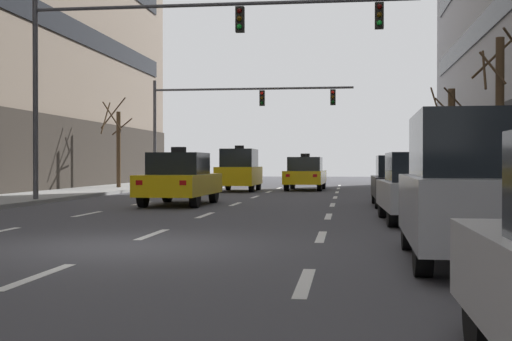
% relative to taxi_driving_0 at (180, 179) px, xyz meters
% --- Properties ---
extents(ground_plane, '(120.00, 120.00, 0.00)m').
position_rel_taxi_driving_0_xyz_m(ground_plane, '(1.75, -11.33, -0.85)').
color(ground_plane, '#424247').
extents(lane_stripe_l1_s5, '(0.16, 2.00, 0.01)m').
position_rel_taxi_driving_0_xyz_m(lane_stripe_l1_s5, '(-1.51, -4.33, -0.85)').
color(lane_stripe_l1_s5, silver).
rests_on(lane_stripe_l1_s5, ground).
extents(lane_stripe_l1_s6, '(0.16, 2.00, 0.01)m').
position_rel_taxi_driving_0_xyz_m(lane_stripe_l1_s6, '(-1.51, 0.67, -0.85)').
color(lane_stripe_l1_s6, silver).
rests_on(lane_stripe_l1_s6, ground).
extents(lane_stripe_l1_s7, '(0.16, 2.00, 0.01)m').
position_rel_taxi_driving_0_xyz_m(lane_stripe_l1_s7, '(-1.51, 5.67, -0.85)').
color(lane_stripe_l1_s7, silver).
rests_on(lane_stripe_l1_s7, ground).
extents(lane_stripe_l1_s8, '(0.16, 2.00, 0.01)m').
position_rel_taxi_driving_0_xyz_m(lane_stripe_l1_s8, '(-1.51, 10.67, -0.85)').
color(lane_stripe_l1_s8, silver).
rests_on(lane_stripe_l1_s8, ground).
extents(lane_stripe_l1_s9, '(0.16, 2.00, 0.01)m').
position_rel_taxi_driving_0_xyz_m(lane_stripe_l1_s9, '(-1.51, 15.67, -0.85)').
color(lane_stripe_l1_s9, silver).
rests_on(lane_stripe_l1_s9, ground).
extents(lane_stripe_l1_s10, '(0.16, 2.00, 0.01)m').
position_rel_taxi_driving_0_xyz_m(lane_stripe_l1_s10, '(-1.51, 20.67, -0.85)').
color(lane_stripe_l1_s10, silver).
rests_on(lane_stripe_l1_s10, ground).
extents(lane_stripe_l2_s3, '(0.16, 2.00, 0.01)m').
position_rel_taxi_driving_0_xyz_m(lane_stripe_l2_s3, '(1.75, -14.33, -0.85)').
color(lane_stripe_l2_s3, silver).
rests_on(lane_stripe_l2_s3, ground).
extents(lane_stripe_l2_s4, '(0.16, 2.00, 0.01)m').
position_rel_taxi_driving_0_xyz_m(lane_stripe_l2_s4, '(1.75, -9.33, -0.85)').
color(lane_stripe_l2_s4, silver).
rests_on(lane_stripe_l2_s4, ground).
extents(lane_stripe_l2_s5, '(0.16, 2.00, 0.01)m').
position_rel_taxi_driving_0_xyz_m(lane_stripe_l2_s5, '(1.75, -4.33, -0.85)').
color(lane_stripe_l2_s5, silver).
rests_on(lane_stripe_l2_s5, ground).
extents(lane_stripe_l2_s6, '(0.16, 2.00, 0.01)m').
position_rel_taxi_driving_0_xyz_m(lane_stripe_l2_s6, '(1.75, 0.67, -0.85)').
color(lane_stripe_l2_s6, silver).
rests_on(lane_stripe_l2_s6, ground).
extents(lane_stripe_l2_s7, '(0.16, 2.00, 0.01)m').
position_rel_taxi_driving_0_xyz_m(lane_stripe_l2_s7, '(1.75, 5.67, -0.85)').
color(lane_stripe_l2_s7, silver).
rests_on(lane_stripe_l2_s7, ground).
extents(lane_stripe_l2_s8, '(0.16, 2.00, 0.01)m').
position_rel_taxi_driving_0_xyz_m(lane_stripe_l2_s8, '(1.75, 10.67, -0.85)').
color(lane_stripe_l2_s8, silver).
rests_on(lane_stripe_l2_s8, ground).
extents(lane_stripe_l2_s9, '(0.16, 2.00, 0.01)m').
position_rel_taxi_driving_0_xyz_m(lane_stripe_l2_s9, '(1.75, 15.67, -0.85)').
color(lane_stripe_l2_s9, silver).
rests_on(lane_stripe_l2_s9, ground).
extents(lane_stripe_l2_s10, '(0.16, 2.00, 0.01)m').
position_rel_taxi_driving_0_xyz_m(lane_stripe_l2_s10, '(1.75, 20.67, -0.85)').
color(lane_stripe_l2_s10, silver).
rests_on(lane_stripe_l2_s10, ground).
extents(lane_stripe_l3_s3, '(0.16, 2.00, 0.01)m').
position_rel_taxi_driving_0_xyz_m(lane_stripe_l3_s3, '(5.01, -14.33, -0.85)').
color(lane_stripe_l3_s3, silver).
rests_on(lane_stripe_l3_s3, ground).
extents(lane_stripe_l3_s4, '(0.16, 2.00, 0.01)m').
position_rel_taxi_driving_0_xyz_m(lane_stripe_l3_s4, '(5.01, -9.33, -0.85)').
color(lane_stripe_l3_s4, silver).
rests_on(lane_stripe_l3_s4, ground).
extents(lane_stripe_l3_s5, '(0.16, 2.00, 0.01)m').
position_rel_taxi_driving_0_xyz_m(lane_stripe_l3_s5, '(5.01, -4.33, -0.85)').
color(lane_stripe_l3_s5, silver).
rests_on(lane_stripe_l3_s5, ground).
extents(lane_stripe_l3_s6, '(0.16, 2.00, 0.01)m').
position_rel_taxi_driving_0_xyz_m(lane_stripe_l3_s6, '(5.01, 0.67, -0.85)').
color(lane_stripe_l3_s6, silver).
rests_on(lane_stripe_l3_s6, ground).
extents(lane_stripe_l3_s7, '(0.16, 2.00, 0.01)m').
position_rel_taxi_driving_0_xyz_m(lane_stripe_l3_s7, '(5.01, 5.67, -0.85)').
color(lane_stripe_l3_s7, silver).
rests_on(lane_stripe_l3_s7, ground).
extents(lane_stripe_l3_s8, '(0.16, 2.00, 0.01)m').
position_rel_taxi_driving_0_xyz_m(lane_stripe_l3_s8, '(5.01, 10.67, -0.85)').
color(lane_stripe_l3_s8, silver).
rests_on(lane_stripe_l3_s8, ground).
extents(lane_stripe_l3_s9, '(0.16, 2.00, 0.01)m').
position_rel_taxi_driving_0_xyz_m(lane_stripe_l3_s9, '(5.01, 15.67, -0.85)').
color(lane_stripe_l3_s9, silver).
rests_on(lane_stripe_l3_s9, ground).
extents(lane_stripe_l3_s10, '(0.16, 2.00, 0.01)m').
position_rel_taxi_driving_0_xyz_m(lane_stripe_l3_s10, '(5.01, 20.67, -0.85)').
color(lane_stripe_l3_s10, silver).
rests_on(lane_stripe_l3_s10, ground).
extents(taxi_driving_0, '(1.99, 4.63, 1.92)m').
position_rel_taxi_driving_0_xyz_m(taxi_driving_0, '(0.00, 0.00, 0.00)').
color(taxi_driving_0, black).
rests_on(taxi_driving_0, ground).
extents(taxi_driving_1, '(1.82, 4.31, 2.26)m').
position_rel_taxi_driving_0_xyz_m(taxi_driving_1, '(0.21, 11.40, 0.18)').
color(taxi_driving_1, black).
rests_on(taxi_driving_1, ground).
extents(taxi_driving_2, '(2.02, 4.57, 1.88)m').
position_rel_taxi_driving_0_xyz_m(taxi_driving_2, '(3.36, 13.25, -0.02)').
color(taxi_driving_2, black).
rests_on(taxi_driving_2, ground).
extents(car_parked_1, '(1.89, 4.33, 2.08)m').
position_rel_taxi_driving_0_xyz_m(car_parked_1, '(7.22, -12.42, 0.18)').
color(car_parked_1, black).
rests_on(car_parked_1, ground).
extents(car_parked_2, '(1.93, 4.39, 1.63)m').
position_rel_taxi_driving_0_xyz_m(car_parked_2, '(7.22, -5.88, -0.05)').
color(car_parked_2, black).
rests_on(car_parked_2, ground).
extents(car_parked_3, '(1.82, 4.33, 1.62)m').
position_rel_taxi_driving_0_xyz_m(car_parked_3, '(7.22, 0.13, -0.05)').
color(car_parked_3, black).
rests_on(car_parked_3, ground).
extents(traffic_signal_0, '(13.07, 0.35, 6.87)m').
position_rel_taxi_driving_0_xyz_m(traffic_signal_0, '(-0.54, 0.29, 4.43)').
color(traffic_signal_0, '#4C4C51').
rests_on(traffic_signal_0, sidewalk_left).
extents(traffic_signal_1, '(11.08, 0.35, 5.85)m').
position_rel_taxi_driving_0_xyz_m(traffic_signal_1, '(-1.08, 15.17, 3.53)').
color(traffic_signal_1, '#4C4C51').
rests_on(traffic_signal_1, sidewalk_left).
extents(street_tree_0, '(1.65, 1.38, 4.41)m').
position_rel_taxi_driving_0_xyz_m(street_tree_0, '(9.70, 6.68, 1.52)').
color(street_tree_0, '#4C3823').
rests_on(street_tree_0, sidewalk_right).
extents(street_tree_1, '(1.53, 1.53, 4.98)m').
position_rel_taxi_driving_0_xyz_m(street_tree_1, '(9.72, -2.31, 1.87)').
color(street_tree_1, '#4C3823').
rests_on(street_tree_1, sidewalk_right).
extents(street_tree_2, '(1.57, 1.74, 4.73)m').
position_rel_taxi_driving_0_xyz_m(street_tree_2, '(-6.27, 12.09, 1.52)').
color(street_tree_2, '#4C3823').
rests_on(street_tree_2, sidewalk_left).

